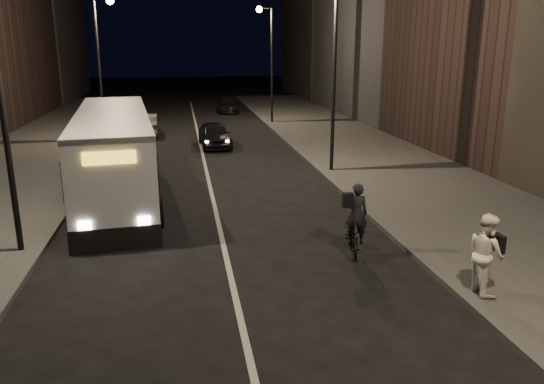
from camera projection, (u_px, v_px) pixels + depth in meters
name	position (u px, v px, depth m)	size (l,w,h in m)	color
ground	(237.00, 306.00, 11.88)	(180.00, 180.00, 0.00)	black
sidewalk_right	(376.00, 160.00, 26.54)	(7.00, 70.00, 0.16)	#363533
sidewalk_left	(15.00, 173.00, 23.76)	(7.00, 70.00, 0.16)	#363533
streetlight_right_mid	(329.00, 52.00, 22.71)	(1.20, 0.44, 8.12)	black
streetlight_right_far	(268.00, 49.00, 37.90)	(1.20, 0.44, 8.12)	black
streetlight_left_near	(6.00, 56.00, 13.37)	(1.20, 0.44, 8.12)	black
streetlight_left_far	(102.00, 50.00, 30.46)	(1.20, 0.44, 8.12)	black
city_bus	(115.00, 151.00, 20.10)	(3.73, 12.20, 3.24)	white
cyclist_on_bicycle	(354.00, 230.00, 14.70)	(0.95, 1.87, 2.06)	black
pedestrian_woman	(486.00, 253.00, 11.95)	(0.91, 0.71, 1.88)	white
car_near	(215.00, 134.00, 30.27)	(1.67, 4.15, 1.41)	black
car_mid	(145.00, 125.00, 33.93)	(1.53, 4.38, 1.44)	#313133
car_far	(229.00, 105.00, 46.08)	(1.74, 4.28, 1.24)	black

